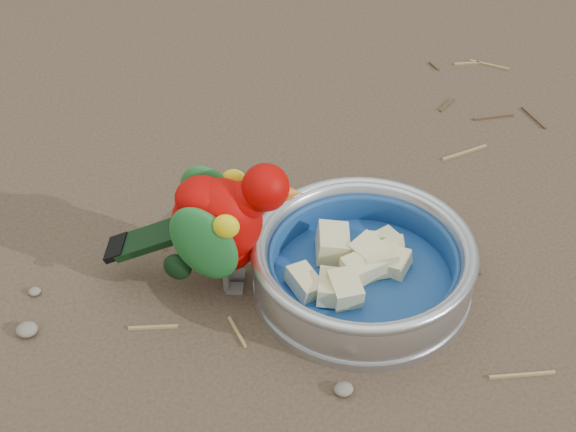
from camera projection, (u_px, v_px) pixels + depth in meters
name	position (u px, v px, depth m)	size (l,w,h in m)	color
ground	(339.00, 316.00, 0.90)	(60.00, 60.00, 0.00)	#47372A
food_bowl	(362.00, 283.00, 0.92)	(0.23, 0.23, 0.02)	#B2B2BA
bowl_wall	(363.00, 262.00, 0.90)	(0.23, 0.23, 0.04)	#B2B2BA
fruit_wedges	(363.00, 267.00, 0.91)	(0.14, 0.14, 0.03)	beige
lory_parrot	(221.00, 230.00, 0.89)	(0.09, 0.18, 0.15)	#AB0300
ground_debris	(355.00, 270.00, 0.94)	(0.90, 0.80, 0.01)	olive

